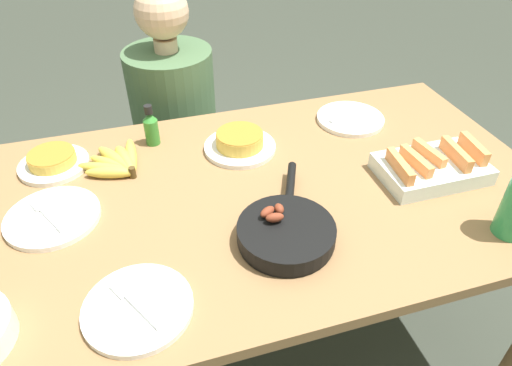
{
  "coord_description": "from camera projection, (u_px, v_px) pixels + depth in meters",
  "views": [
    {
      "loc": [
        -0.3,
        -0.98,
        1.61
      ],
      "look_at": [
        0.0,
        0.0,
        0.81
      ],
      "focal_mm": 32.0,
      "sensor_mm": 36.0,
      "label": 1
    }
  ],
  "objects": [
    {
      "name": "skillet",
      "position": [
        286.0,
        232.0,
        1.15
      ],
      "size": [
        0.25,
        0.39,
        0.08
      ],
      "rotation": [
        0.0,
        0.0,
        1.16
      ],
      "color": "black",
      "rests_on": "dining_table"
    },
    {
      "name": "melon_tray",
      "position": [
        432.0,
        167.0,
        1.37
      ],
      "size": [
        0.31,
        0.2,
        0.09
      ],
      "color": "silver",
      "rests_on": "dining_table"
    },
    {
      "name": "frittata_plate_center",
      "position": [
        240.0,
        143.0,
        1.48
      ],
      "size": [
        0.23,
        0.23,
        0.06
      ],
      "color": "white",
      "rests_on": "dining_table"
    },
    {
      "name": "banana_bunch",
      "position": [
        118.0,
        163.0,
        1.4
      ],
      "size": [
        0.19,
        0.21,
        0.04
      ],
      "color": "gold",
      "rests_on": "dining_table"
    },
    {
      "name": "frittata_plate_side",
      "position": [
        53.0,
        161.0,
        1.41
      ],
      "size": [
        0.21,
        0.21,
        0.05
      ],
      "color": "white",
      "rests_on": "dining_table"
    },
    {
      "name": "empty_plate_far_left",
      "position": [
        350.0,
        119.0,
        1.64
      ],
      "size": [
        0.24,
        0.24,
        0.02
      ],
      "color": "white",
      "rests_on": "dining_table"
    },
    {
      "name": "dining_table",
      "position": [
        256.0,
        215.0,
        1.38
      ],
      "size": [
        1.74,
        0.96,
        0.78
      ],
      "color": "olive",
      "rests_on": "ground_plane"
    },
    {
      "name": "person_figure",
      "position": [
        178.0,
        147.0,
        2.04
      ],
      "size": [
        0.39,
        0.39,
        1.18
      ],
      "color": "black",
      "rests_on": "ground_plane"
    },
    {
      "name": "hot_sauce_bottle",
      "position": [
        151.0,
        127.0,
        1.49
      ],
      "size": [
        0.05,
        0.05,
        0.14
      ],
      "color": "#337F2D",
      "rests_on": "dining_table"
    },
    {
      "name": "empty_plate_near_front",
      "position": [
        138.0,
        308.0,
        0.99
      ],
      "size": [
        0.24,
        0.24,
        0.02
      ],
      "color": "white",
      "rests_on": "dining_table"
    },
    {
      "name": "empty_plate_far_right",
      "position": [
        53.0,
        217.0,
        1.23
      ],
      "size": [
        0.25,
        0.25,
        0.02
      ],
      "color": "white",
      "rests_on": "dining_table"
    },
    {
      "name": "ground_plane",
      "position": [
        256.0,
        343.0,
        1.8
      ],
      "size": [
        14.0,
        14.0,
        0.0
      ],
      "primitive_type": "plane",
      "color": "#383D33"
    }
  ]
}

